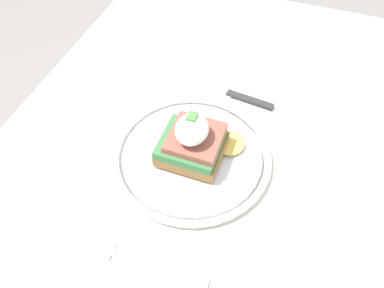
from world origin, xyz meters
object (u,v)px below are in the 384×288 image
object	(u,v)px
plate	(192,156)
sandwich	(193,141)
knife	(229,94)
fork	(138,261)

from	to	relation	value
plate	sandwich	xyz separation A→B (m)	(-0.00, -0.00, 0.03)
sandwich	knife	size ratio (longest dim) A/B	0.59
plate	sandwich	size ratio (longest dim) A/B	2.12
plate	fork	xyz separation A→B (m)	(-0.17, 0.01, -0.01)
sandwich	fork	size ratio (longest dim) A/B	0.68
sandwich	knife	bearing A→B (deg)	-4.89
fork	knife	size ratio (longest dim) A/B	0.86
fork	plate	bearing A→B (deg)	-3.07
fork	knife	distance (m)	0.32
plate	knife	bearing A→B (deg)	-5.57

